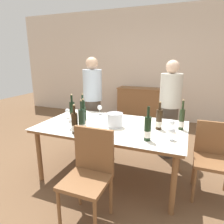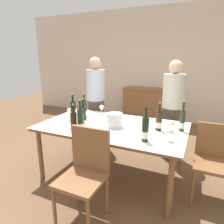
# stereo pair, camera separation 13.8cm
# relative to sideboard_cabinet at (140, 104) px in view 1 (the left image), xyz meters

# --- Properties ---
(ground_plane) EXTENTS (12.00, 12.00, 0.00)m
(ground_plane) POSITION_rel_sideboard_cabinet_xyz_m (0.26, -2.68, -0.42)
(ground_plane) COLOR brown
(back_wall) EXTENTS (8.00, 0.10, 2.80)m
(back_wall) POSITION_rel_sideboard_cabinet_xyz_m (0.26, 0.29, 0.98)
(back_wall) COLOR beige
(back_wall) RESTS_ON ground_plane
(sideboard_cabinet) EXTENTS (1.15, 0.46, 0.84)m
(sideboard_cabinet) POSITION_rel_sideboard_cabinet_xyz_m (0.00, 0.00, 0.00)
(sideboard_cabinet) COLOR brown
(sideboard_cabinet) RESTS_ON ground_plane
(dining_table) EXTENTS (1.88, 1.09, 0.73)m
(dining_table) POSITION_rel_sideboard_cabinet_xyz_m (0.26, -2.68, 0.25)
(dining_table) COLOR brown
(dining_table) RESTS_ON ground_plane
(ice_bucket) EXTENTS (0.21, 0.21, 0.18)m
(ice_bucket) POSITION_rel_sideboard_cabinet_xyz_m (0.32, -2.72, 0.40)
(ice_bucket) COLOR silver
(ice_bucket) RESTS_ON dining_table
(wine_bottle_0) EXTENTS (0.08, 0.08, 0.35)m
(wine_bottle_0) POSITION_rel_sideboard_cabinet_xyz_m (-0.03, -3.11, 0.43)
(wine_bottle_0) COLOR #332314
(wine_bottle_0) RESTS_ON dining_table
(wine_bottle_1) EXTENTS (0.07, 0.07, 0.37)m
(wine_bottle_1) POSITION_rel_sideboard_cabinet_xyz_m (0.79, -3.00, 0.44)
(wine_bottle_1) COLOR black
(wine_bottle_1) RESTS_ON dining_table
(wine_bottle_2) EXTENTS (0.07, 0.07, 0.37)m
(wine_bottle_2) POSITION_rel_sideboard_cabinet_xyz_m (-0.23, -2.56, 0.43)
(wine_bottle_2) COLOR #1E3323
(wine_bottle_2) RESTS_ON dining_table
(wine_bottle_3) EXTENTS (0.07, 0.07, 0.38)m
(wine_bottle_3) POSITION_rel_sideboard_cabinet_xyz_m (-0.01, -2.94, 0.44)
(wine_bottle_3) COLOR black
(wine_bottle_3) RESTS_ON dining_table
(wine_bottle_4) EXTENTS (0.07, 0.07, 0.39)m
(wine_bottle_4) POSITION_rel_sideboard_cabinet_xyz_m (-0.29, -2.75, 0.44)
(wine_bottle_4) COLOR black
(wine_bottle_4) RESTS_ON dining_table
(wine_bottle_5) EXTENTS (0.06, 0.06, 0.38)m
(wine_bottle_5) POSITION_rel_sideboard_cabinet_xyz_m (1.11, -2.52, 0.44)
(wine_bottle_5) COLOR #28381E
(wine_bottle_5) RESTS_ON dining_table
(wine_bottle_6) EXTENTS (0.08, 0.08, 0.35)m
(wine_bottle_6) POSITION_rel_sideboard_cabinet_xyz_m (0.85, -2.61, 0.43)
(wine_bottle_6) COLOR #332314
(wine_bottle_6) RESTS_ON dining_table
(wine_bottle_7) EXTENTS (0.08, 0.08, 0.40)m
(wine_bottle_7) POSITION_rel_sideboard_cabinet_xyz_m (0.05, -3.09, 0.45)
(wine_bottle_7) COLOR #1E3323
(wine_bottle_7) RESTS_ON dining_table
(wine_glass_0) EXTENTS (0.07, 0.07, 0.15)m
(wine_glass_0) POSITION_rel_sideboard_cabinet_xyz_m (-0.11, -2.26, 0.41)
(wine_glass_0) COLOR white
(wine_glass_0) RESTS_ON dining_table
(wine_glass_1) EXTENTS (0.08, 0.08, 0.14)m
(wine_glass_1) POSITION_rel_sideboard_cabinet_xyz_m (-0.16, -2.99, 0.40)
(wine_glass_1) COLOR white
(wine_glass_1) RESTS_ON dining_table
(wine_glass_2) EXTENTS (0.08, 0.08, 0.14)m
(wine_glass_2) POSITION_rel_sideboard_cabinet_xyz_m (1.03, -2.89, 0.41)
(wine_glass_2) COLOR white
(wine_glass_2) RESTS_ON dining_table
(wine_glass_3) EXTENTS (0.08, 0.08, 0.15)m
(wine_glass_3) POSITION_rel_sideboard_cabinet_xyz_m (1.00, -2.63, 0.41)
(wine_glass_3) COLOR white
(wine_glass_3) RESTS_ON dining_table
(wine_glass_4) EXTENTS (0.07, 0.07, 0.14)m
(wine_glass_4) POSITION_rel_sideboard_cabinet_xyz_m (-0.46, -2.61, 0.41)
(wine_glass_4) COLOR white
(wine_glass_4) RESTS_ON dining_table
(chair_near_front) EXTENTS (0.42, 0.42, 0.93)m
(chair_near_front) POSITION_rel_sideboard_cabinet_xyz_m (0.33, -3.46, 0.11)
(chair_near_front) COLOR brown
(chair_near_front) RESTS_ON ground_plane
(chair_right_end) EXTENTS (0.42, 0.42, 0.87)m
(chair_right_end) POSITION_rel_sideboard_cabinet_xyz_m (1.50, -2.60, 0.08)
(chair_right_end) COLOR brown
(chair_right_end) RESTS_ON ground_plane
(person_host) EXTENTS (0.33, 0.33, 1.60)m
(person_host) POSITION_rel_sideboard_cabinet_xyz_m (-0.42, -1.87, 0.38)
(person_host) COLOR #51473D
(person_host) RESTS_ON ground_plane
(person_guest_left) EXTENTS (0.33, 0.33, 1.56)m
(person_guest_left) POSITION_rel_sideboard_cabinet_xyz_m (0.90, -1.80, 0.35)
(person_guest_left) COLOR #51473D
(person_guest_left) RESTS_ON ground_plane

